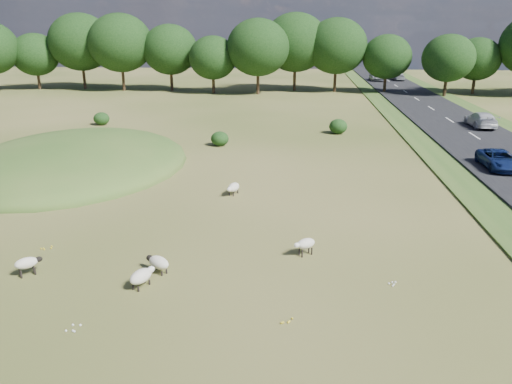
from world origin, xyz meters
TOP-DOWN VIEW (x-y plane):
  - ground at (0.00, 20.00)m, footprint 160.00×160.00m
  - mound at (-12.00, 12.00)m, footprint 16.00×20.00m
  - road at (20.00, 30.00)m, footprint 8.00×150.00m
  - treeline at (-1.06, 55.44)m, footprint 96.28×14.66m
  - shrubs at (-2.82, 24.14)m, footprint 25.46×9.75m
  - sheep_0 at (0.42, 6.36)m, footprint 0.86×1.31m
  - sheep_1 at (-1.33, -3.78)m, footprint 1.24×1.01m
  - sheep_2 at (-1.64, -5.02)m, footprint 0.97×1.32m
  - sheep_3 at (4.67, -1.63)m, footprint 1.08×0.91m
  - sheep_4 at (-6.52, -4.51)m, footprint 1.04×0.97m
  - car_1 at (18.10, 12.97)m, footprint 2.06×4.46m
  - car_3 at (21.90, 72.95)m, footprint 1.92×4.71m
  - car_4 at (18.10, 71.98)m, footprint 2.56×5.54m
  - car_5 at (21.90, 28.37)m, footprint 2.04×5.02m

SIDE VIEW (x-z plane):
  - ground at x=0.00m, z-range 0.00..0.00m
  - mound at x=-12.00m, z-range -2.00..2.00m
  - road at x=20.00m, z-range 0.00..0.25m
  - sheep_1 at x=-1.33m, z-range 0.09..0.81m
  - sheep_0 at x=0.42m, z-range 0.09..0.82m
  - sheep_2 at x=-1.64m, z-range 0.10..0.84m
  - sheep_3 at x=4.67m, z-range 0.16..0.94m
  - sheep_4 at x=-6.52m, z-range 0.16..0.94m
  - shrubs at x=-2.82m, z-range -0.03..1.35m
  - car_1 at x=18.10m, z-range 0.25..1.49m
  - car_3 at x=21.90m, z-range 0.25..1.62m
  - car_5 at x=21.90m, z-range 0.25..1.71m
  - car_4 at x=18.10m, z-range 0.25..1.79m
  - treeline at x=-1.06m, z-range 0.72..12.41m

